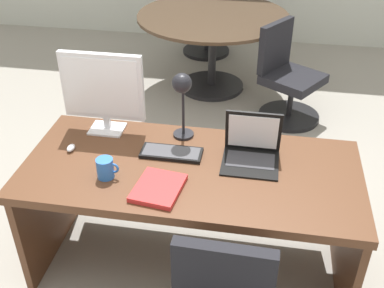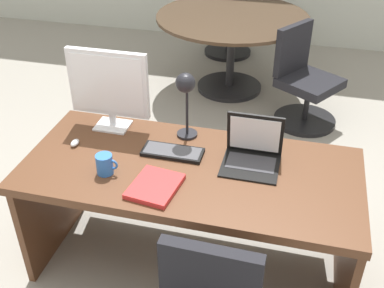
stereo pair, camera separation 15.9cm
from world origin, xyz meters
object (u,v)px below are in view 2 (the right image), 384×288
at_px(keyboard, 173,152).
at_px(desk_lamp, 186,91).
at_px(desk, 192,189).
at_px(meeting_chair_near, 304,86).
at_px(monitor, 109,86).
at_px(book, 155,186).
at_px(coffee_mug, 105,164).
at_px(meeting_chair_far, 229,29).
at_px(laptop, 253,147).
at_px(mouse, 75,143).
at_px(meeting_table, 232,34).

distance_m(keyboard, desk_lamp, 0.34).
distance_m(desk, meeting_chair_near, 2.01).
bearing_deg(meeting_chair_near, keyboard, -109.61).
relative_size(monitor, keyboard, 1.44).
height_order(keyboard, book, book).
height_order(desk, monitor, monitor).
distance_m(coffee_mug, meeting_chair_far, 3.51).
bearing_deg(meeting_chair_far, laptop, -77.59).
distance_m(mouse, book, 0.62).
bearing_deg(meeting_chair_near, book, -106.94).
relative_size(keyboard, meeting_chair_far, 0.42).
bearing_deg(monitor, book, -49.48).
distance_m(monitor, meeting_table, 2.23).
bearing_deg(book, mouse, 155.04).
height_order(laptop, mouse, laptop).
relative_size(keyboard, meeting_table, 0.23).
bearing_deg(meeting_chair_near, laptop, -97.26).
distance_m(desk_lamp, meeting_chair_far, 3.14).
relative_size(keyboard, coffee_mug, 2.87).
xyz_separation_m(desk, meeting_chair_near, (0.54, 1.92, -0.21)).
bearing_deg(keyboard, monitor, 156.40).
bearing_deg(desk_lamp, mouse, -158.21).
height_order(laptop, keyboard, laptop).
xyz_separation_m(monitor, meeting_chair_near, (1.10, 1.68, -0.67)).
relative_size(mouse, coffee_mug, 0.61).
bearing_deg(coffee_mug, desk, 25.99).
height_order(mouse, desk_lamp, desk_lamp).
height_order(desk, mouse, mouse).
height_order(monitor, mouse, monitor).
relative_size(mouse, book, 0.24).
bearing_deg(mouse, meeting_table, 78.76).
height_order(monitor, meeting_chair_far, monitor).
bearing_deg(meeting_chair_near, meeting_table, 147.19).
bearing_deg(book, coffee_mug, 168.19).
relative_size(monitor, meeting_table, 0.33).
distance_m(meeting_table, meeting_chair_near, 0.92).
distance_m(monitor, book, 0.71).
xyz_separation_m(keyboard, meeting_chair_near, (0.66, 1.87, -0.41)).
bearing_deg(desk_lamp, coffee_mug, -125.97).
bearing_deg(meeting_chair_far, meeting_table, -78.30).
bearing_deg(desk_lamp, monitor, 179.00).
xyz_separation_m(book, meeting_chair_far, (-0.27, 3.54, -0.44)).
bearing_deg(meeting_table, coffee_mug, -94.50).
bearing_deg(mouse, meeting_chair_far, 84.84).
xyz_separation_m(laptop, meeting_chair_near, (0.23, 1.82, -0.47)).
height_order(desk_lamp, coffee_mug, desk_lamp).
xyz_separation_m(keyboard, meeting_table, (-0.08, 2.35, -0.16)).
xyz_separation_m(monitor, coffee_mug, (0.14, -0.44, -0.22)).
height_order(desk_lamp, meeting_chair_far, desk_lamp).
xyz_separation_m(keyboard, mouse, (-0.56, -0.06, 0.00)).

